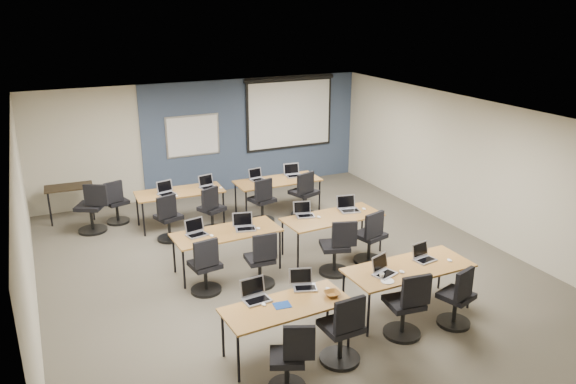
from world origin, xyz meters
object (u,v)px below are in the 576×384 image
laptop_1 (303,283)px  spare_chair_b (92,212)px  laptop_10 (257,177)px  task_chair_11 (304,198)px  laptop_3 (423,256)px  laptop_6 (304,212)px  training_table_front_right (409,269)px  training_table_mid_right (332,219)px  task_chair_5 (261,264)px  laptop_2 (383,269)px  laptop_9 (207,184)px  task_chair_7 (370,241)px  utility_table (69,190)px  task_chair_4 (206,270)px  laptop_11 (293,173)px  task_chair_1 (343,334)px  task_chair_2 (406,310)px  task_chair_0 (290,363)px  laptop_4 (196,231)px  task_chair_6 (337,252)px  laptop_8 (166,191)px  task_chair_8 (168,221)px  whiteboard (193,136)px  projector_screen (290,109)px  training_table_back_right (278,182)px  training_table_front_left (286,308)px  training_table_mid_left (227,234)px  training_table_back_left (180,193)px  laptop_5 (244,225)px  laptop_0 (255,295)px  spare_chair_a (116,206)px  task_chair_9 (212,213)px  task_chair_3 (457,302)px  laptop_7 (348,207)px

laptop_1 → spare_chair_b: (-2.19, 5.08, -0.36)m
laptop_10 → task_chair_11: size_ratio=0.29×
laptop_3 → laptop_6: 2.54m
training_table_front_right → laptop_10: (-0.43, 4.91, 0.10)m
training_table_mid_right → task_chair_5: bearing=-162.5°
laptop_2 → laptop_9: size_ratio=1.00×
task_chair_7 → laptop_6: bearing=118.4°
utility_table → laptop_2: bearing=-55.3°
task_chair_4 → laptop_11: 4.26m
task_chair_1 → task_chair_2: size_ratio=1.01×
task_chair_2 → laptop_3: bearing=47.7°
task_chair_0 → laptop_4: bearing=115.8°
training_table_mid_right → task_chair_1: (-1.52, -2.98, -0.27)m
task_chair_4 → task_chair_6: bearing=-16.0°
laptop_8 → task_chair_8: laptop_8 is taller
whiteboard → utility_table: (-2.87, -0.48, -0.79)m
projector_screen → laptop_3: bearing=-97.1°
training_table_back_right → laptop_2: bearing=-95.2°
task_chair_11 → laptop_11: bearing=65.6°
training_table_back_right → training_table_front_left: bearing=-112.8°
training_table_mid_left → task_chair_7: (2.39, -0.79, -0.27)m
training_table_back_left → laptop_10: bearing=4.5°
laptop_6 → spare_chair_b: 4.35m
laptop_4 → task_chair_7: bearing=-28.9°
task_chair_0 → laptop_9: bearing=105.8°
projector_screen → training_table_back_left: (-3.32, -1.71, -1.20)m
training_table_front_right → task_chair_1: task_chair_1 is taller
task_chair_8 → laptop_11: laptop_11 is taller
projector_screen → laptop_5: size_ratio=6.94×
task_chair_7 → task_chair_0: bearing=-152.7°
task_chair_1 → laptop_11: (1.95, 5.52, 0.38)m
laptop_0 → laptop_5: size_ratio=1.01×
laptop_2 → task_chair_11: 4.24m
laptop_9 → spare_chair_a: bearing=149.2°
laptop_4 → training_table_mid_right: bearing=-17.3°
laptop_5 → laptop_8: size_ratio=1.02×
spare_chair_a → training_table_mid_right: bearing=-60.5°
laptop_3 → spare_chair_b: spare_chair_b is taller
laptop_9 → task_chair_7: bearing=-70.7°
whiteboard → task_chair_4: whiteboard is taller
task_chair_9 → training_table_front_right: bearing=-92.0°
training_table_front_left → task_chair_3: (2.48, -0.44, -0.28)m
laptop_2 → task_chair_7: bearing=43.2°
laptop_4 → utility_table: laptop_4 is taller
laptop_7 → task_chair_3: bearing=-78.6°
task_chair_9 → laptop_10: bearing=5.3°
laptop_4 → task_chair_6: task_chair_6 is taller
task_chair_5 → spare_chair_b: spare_chair_b is taller
laptop_1 → task_chair_2: (1.25, -0.67, -0.37)m
task_chair_2 → utility_table: task_chair_2 is taller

